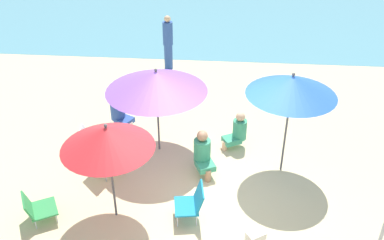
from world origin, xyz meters
The scene contains 13 objects.
ground_plane centered at (0.00, 0.00, 0.00)m, with size 40.00×40.00×0.00m, color beige.
umbrella_blue centered at (1.43, 0.85, 1.90)m, with size 1.66×1.66×2.15m.
umbrella_red centered at (-1.58, -0.70, 1.64)m, with size 1.51×1.51×1.89m.
umbrella_purple centered at (-1.12, 1.35, 1.63)m, with size 2.05×2.05×1.90m.
beach_chair_a centered at (-2.88, -0.94, 0.28)m, with size 0.69×0.68×0.54m.
beach_chair_b centered at (-2.49, 1.00, 0.30)m, with size 0.62×0.61×0.63m.
beach_chair_c centered at (-0.24, -0.66, 0.36)m, with size 0.57×0.57×0.66m.
beach_chair_d centered at (-2.09, 0.38, 0.33)m, with size 0.76×0.76×0.63m.
person_a centered at (0.54, 1.58, 0.41)m, with size 0.54×0.45×0.85m.
person_b centered at (-2.16, 2.16, 0.42)m, with size 0.56×0.48×0.87m.
person_c centered at (-1.46, 5.49, 0.81)m, with size 0.29×0.29×1.61m.
person_d centered at (-0.14, 0.64, 0.48)m, with size 0.46×0.56×0.94m.
beach_bag centered at (0.83, -1.22, 0.15)m, with size 0.29×0.19×0.30m, color silver.
Camera 1 is at (0.23, -6.17, 5.41)m, focal length 40.28 mm.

